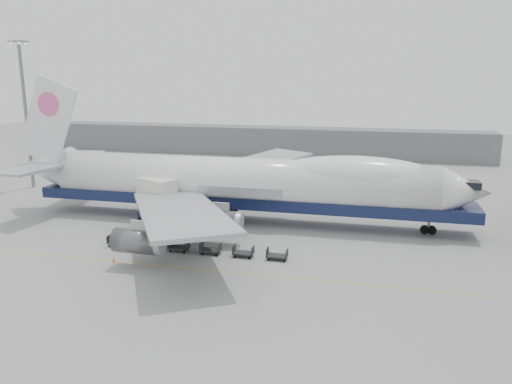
# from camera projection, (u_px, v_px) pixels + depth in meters

# --- Properties ---
(ground) EXTENTS (260.00, 260.00, 0.00)m
(ground) POSITION_uv_depth(u_px,v_px,m) (212.00, 250.00, 58.11)
(ground) COLOR gray
(ground) RESTS_ON ground
(apron_line) EXTENTS (60.00, 0.15, 0.01)m
(apron_line) POSITION_uv_depth(u_px,v_px,m) (195.00, 269.00, 52.43)
(apron_line) COLOR gold
(apron_line) RESTS_ON ground
(hangar) EXTENTS (110.00, 8.00, 7.00)m
(hangar) POSITION_uv_depth(u_px,v_px,m) (262.00, 141.00, 125.80)
(hangar) COLOR slate
(hangar) RESTS_ON ground
(floodlight_mast) EXTENTS (2.40, 2.40, 25.43)m
(floodlight_mast) POSITION_uv_depth(u_px,v_px,m) (25.00, 107.00, 87.03)
(floodlight_mast) COLOR slate
(floodlight_mast) RESTS_ON ground
(airliner) EXTENTS (67.00, 55.30, 19.98)m
(airliner) POSITION_uv_depth(u_px,v_px,m) (244.00, 182.00, 68.02)
(airliner) COLOR white
(airliner) RESTS_ON ground
(catering_truck) EXTENTS (6.35, 5.49, 6.26)m
(catering_truck) POSITION_uv_depth(u_px,v_px,m) (158.00, 198.00, 67.76)
(catering_truck) COLOR #181A48
(catering_truck) RESTS_ON ground
(traffic_cone) EXTENTS (0.35, 0.35, 0.51)m
(traffic_cone) POSITION_uv_depth(u_px,v_px,m) (114.00, 260.00, 54.28)
(traffic_cone) COLOR #FF5C0D
(traffic_cone) RESTS_ON ground
(dolly_0) EXTENTS (2.30, 1.35, 1.30)m
(dolly_0) POSITION_uv_depth(u_px,v_px,m) (118.00, 242.00, 59.20)
(dolly_0) COLOR #2D2D30
(dolly_0) RESTS_ON ground
(dolly_1) EXTENTS (2.30, 1.35, 1.30)m
(dolly_1) POSITION_uv_depth(u_px,v_px,m) (148.00, 244.00, 58.33)
(dolly_1) COLOR #2D2D30
(dolly_1) RESTS_ON ground
(dolly_2) EXTENTS (2.30, 1.35, 1.30)m
(dolly_2) POSITION_uv_depth(u_px,v_px,m) (179.00, 247.00, 57.45)
(dolly_2) COLOR #2D2D30
(dolly_2) RESTS_ON ground
(dolly_3) EXTENTS (2.30, 1.35, 1.30)m
(dolly_3) POSITION_uv_depth(u_px,v_px,m) (211.00, 250.00, 56.58)
(dolly_3) COLOR #2D2D30
(dolly_3) RESTS_ON ground
(dolly_4) EXTENTS (2.30, 1.35, 1.30)m
(dolly_4) POSITION_uv_depth(u_px,v_px,m) (243.00, 252.00, 55.71)
(dolly_4) COLOR #2D2D30
(dolly_4) RESTS_ON ground
(dolly_5) EXTENTS (2.30, 1.35, 1.30)m
(dolly_5) POSITION_uv_depth(u_px,v_px,m) (277.00, 255.00, 54.84)
(dolly_5) COLOR #2D2D30
(dolly_5) RESTS_ON ground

